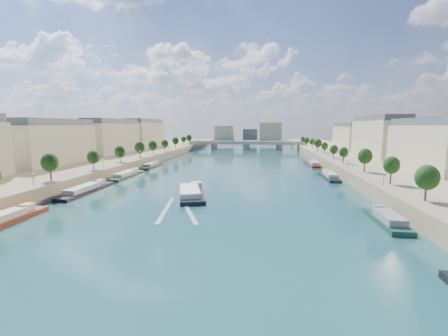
# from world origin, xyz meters

# --- Properties ---
(ground) EXTENTS (700.00, 700.00, 0.00)m
(ground) POSITION_xyz_m (0.00, 100.00, 0.00)
(ground) COLOR #0C2B38
(ground) RESTS_ON ground
(quay_left) EXTENTS (44.00, 520.00, 5.00)m
(quay_left) POSITION_xyz_m (-72.00, 100.00, 2.50)
(quay_left) COLOR #9E8460
(quay_left) RESTS_ON ground
(quay_right) EXTENTS (44.00, 520.00, 5.00)m
(quay_right) POSITION_xyz_m (72.00, 100.00, 2.50)
(quay_right) COLOR #9E8460
(quay_right) RESTS_ON ground
(pave_left) EXTENTS (14.00, 520.00, 0.10)m
(pave_left) POSITION_xyz_m (-57.00, 100.00, 5.05)
(pave_left) COLOR gray
(pave_left) RESTS_ON quay_left
(pave_right) EXTENTS (14.00, 520.00, 0.10)m
(pave_right) POSITION_xyz_m (57.00, 100.00, 5.05)
(pave_right) COLOR gray
(pave_right) RESTS_ON quay_right
(trees_left) EXTENTS (4.80, 268.80, 8.26)m
(trees_left) POSITION_xyz_m (-55.00, 102.00, 10.48)
(trees_left) COLOR #382B1E
(trees_left) RESTS_ON ground
(trees_right) EXTENTS (4.80, 268.80, 8.26)m
(trees_right) POSITION_xyz_m (55.00, 110.00, 10.48)
(trees_right) COLOR #382B1E
(trees_right) RESTS_ON ground
(lamps_left) EXTENTS (0.36, 200.36, 4.28)m
(lamps_left) POSITION_xyz_m (-52.50, 90.00, 7.78)
(lamps_left) COLOR black
(lamps_left) RESTS_ON ground
(lamps_right) EXTENTS (0.36, 200.36, 4.28)m
(lamps_right) POSITION_xyz_m (52.50, 105.00, 7.78)
(lamps_right) COLOR black
(lamps_right) RESTS_ON ground
(buildings_left) EXTENTS (16.00, 226.00, 23.20)m
(buildings_left) POSITION_xyz_m (-85.00, 112.00, 16.45)
(buildings_left) COLOR #BBB290
(buildings_left) RESTS_ON ground
(buildings_right) EXTENTS (16.00, 226.00, 23.20)m
(buildings_right) POSITION_xyz_m (85.00, 112.00, 16.45)
(buildings_right) COLOR #BBB290
(buildings_right) RESTS_ON ground
(skyline) EXTENTS (79.00, 42.00, 22.00)m
(skyline) POSITION_xyz_m (3.19, 319.52, 14.66)
(skyline) COLOR #BBB290
(skyline) RESTS_ON ground
(bridge) EXTENTS (112.00, 12.00, 8.15)m
(bridge) POSITION_xyz_m (0.00, 243.72, 5.08)
(bridge) COLOR #C1B79E
(bridge) RESTS_ON ground
(tour_barge) EXTENTS (14.61, 27.71, 3.70)m
(tour_barge) POSITION_xyz_m (-7.93, 45.34, 0.98)
(tour_barge) COLOR black
(tour_barge) RESTS_ON ground
(wake) EXTENTS (14.61, 25.87, 0.04)m
(wake) POSITION_xyz_m (-7.93, 28.71, 0.02)
(wake) COLOR silver
(wake) RESTS_ON ground
(moored_barges_left) EXTENTS (5.00, 155.08, 3.60)m
(moored_barges_left) POSITION_xyz_m (-45.50, 43.96, 0.84)
(moored_barges_left) COLOR #181F35
(moored_barges_left) RESTS_ON ground
(moored_barges_right) EXTENTS (5.00, 163.94, 3.60)m
(moored_barges_right) POSITION_xyz_m (45.50, 55.83, 0.84)
(moored_barges_right) COLOR black
(moored_barges_right) RESTS_ON ground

